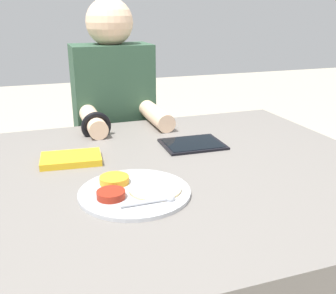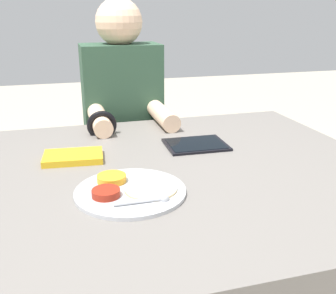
# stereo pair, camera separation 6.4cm
# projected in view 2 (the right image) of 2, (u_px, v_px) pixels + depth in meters

# --- Properties ---
(dining_table) EXTENTS (1.29, 1.07, 0.77)m
(dining_table) POSITION_uv_depth(u_px,v_px,m) (170.00, 278.00, 1.27)
(dining_table) COLOR slate
(dining_table) RESTS_ON ground_plane
(thali_tray) EXTENTS (0.28, 0.28, 0.03)m
(thali_tray) POSITION_uv_depth(u_px,v_px,m) (129.00, 190.00, 0.99)
(thali_tray) COLOR #B7BABF
(thali_tray) RESTS_ON dining_table
(red_notebook) EXTENTS (0.19, 0.13, 0.02)m
(red_notebook) POSITION_uv_depth(u_px,v_px,m) (73.00, 157.00, 1.21)
(red_notebook) COLOR silver
(red_notebook) RESTS_ON dining_table
(tablet_device) EXTENTS (0.21, 0.17, 0.01)m
(tablet_device) POSITION_uv_depth(u_px,v_px,m) (196.00, 145.00, 1.34)
(tablet_device) COLOR black
(tablet_device) RESTS_ON dining_table
(person_diner) EXTENTS (0.35, 0.48, 1.26)m
(person_diner) POSITION_uv_depth(u_px,v_px,m) (124.00, 147.00, 1.82)
(person_diner) COLOR black
(person_diner) RESTS_ON ground_plane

